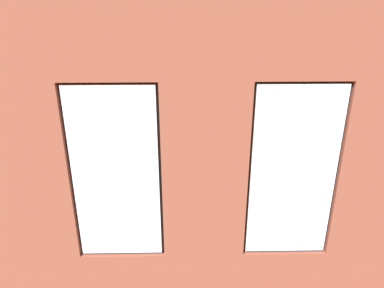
{
  "coord_description": "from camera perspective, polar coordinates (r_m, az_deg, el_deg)",
  "views": [
    {
      "loc": [
        0.21,
        6.06,
        3.6
      ],
      "look_at": [
        0.09,
        0.4,
        1.17
      ],
      "focal_mm": 35.0,
      "sensor_mm": 36.0,
      "label": 1
    }
  ],
  "objects": [
    {
      "name": "potted_plant_mid_room_small",
      "position": [
        7.54,
        6.16,
        -2.15
      ],
      "size": [
        0.28,
        0.28,
        0.59
      ],
      "color": "#47423D",
      "rests_on": "ground_plane"
    },
    {
      "name": "candle_jar",
      "position": [
        6.99,
        -1.83,
        -3.21
      ],
      "size": [
        0.08,
        0.08,
        0.12
      ],
      "primitive_type": "cylinder",
      "color": "#B7333D",
      "rests_on": "coffee_table"
    },
    {
      "name": "papasan_chair",
      "position": [
        8.2,
        -7.0,
        0.42
      ],
      "size": [
        1.08,
        1.08,
        0.68
      ],
      "color": "olive",
      "rests_on": "ground_plane"
    },
    {
      "name": "potted_plant_beside_window_right",
      "position": [
        5.15,
        -17.6,
        -10.97
      ],
      "size": [
        0.83,
        0.83,
        1.23
      ],
      "color": "#9E5638",
      "rests_on": "ground_plane"
    },
    {
      "name": "table_plant_small",
      "position": [
        7.07,
        -3.26,
        -2.63
      ],
      "size": [
        0.1,
        0.1,
        0.17
      ],
      "color": "#9E5638",
      "rests_on": "coffee_table"
    },
    {
      "name": "potted_plant_between_couches",
      "position": [
        5.44,
        16.1,
        -11.98
      ],
      "size": [
        0.91,
        0.91,
        1.33
      ],
      "color": "gray",
      "rests_on": "ground_plane"
    },
    {
      "name": "couch_left",
      "position": [
        6.75,
        21.54,
        -7.47
      ],
      "size": [
        0.95,
        1.78,
        0.8
      ],
      "rotation": [
        0.0,
        0.0,
        1.52
      ],
      "color": "black",
      "rests_on": "ground_plane"
    },
    {
      "name": "cup_ceramic",
      "position": [
        6.91,
        -5.36,
        -3.76
      ],
      "size": [
        0.07,
        0.07,
        0.09
      ],
      "primitive_type": "cylinder",
      "color": "silver",
      "rests_on": "coffee_table"
    },
    {
      "name": "couch_by_window",
      "position": [
        5.3,
        -0.2,
        -14.82
      ],
      "size": [
        2.09,
        0.87,
        0.8
      ],
      "color": "black",
      "rests_on": "ground_plane"
    },
    {
      "name": "remote_black",
      "position": [
        7.14,
        1.3,
        -3.05
      ],
      "size": [
        0.18,
        0.09,
        0.02
      ],
      "primitive_type": "cube",
      "rotation": [
        0.0,
        0.0,
        4.94
      ],
      "color": "black",
      "rests_on": "coffee_table"
    },
    {
      "name": "tv_flatscreen",
      "position": [
        7.09,
        -21.78,
        -1.2
      ],
      "size": [
        1.18,
        0.2,
        0.76
      ],
      "color": "black",
      "rests_on": "media_console"
    },
    {
      "name": "remote_gray",
      "position": [
        6.91,
        -0.95,
        -3.97
      ],
      "size": [
        0.17,
        0.12,
        0.02
      ],
      "primitive_type": "cube",
      "rotation": [
        0.0,
        0.0,
        1.1
      ],
      "color": "#59595B",
      "rests_on": "coffee_table"
    },
    {
      "name": "brick_wall_with_windows",
      "position": [
        3.98,
        1.94,
        -4.36
      ],
      "size": [
        6.12,
        0.3,
        3.53
      ],
      "color": "brown",
      "rests_on": "ground_plane"
    },
    {
      "name": "potted_plant_corner_near_left",
      "position": [
        8.92,
        16.62,
        2.96
      ],
      "size": [
        0.76,
        0.8,
        1.34
      ],
      "color": "gray",
      "rests_on": "ground_plane"
    },
    {
      "name": "media_console",
      "position": [
        7.35,
        -21.07,
        -5.64
      ],
      "size": [
        0.97,
        0.42,
        0.48
      ],
      "primitive_type": "cube",
      "color": "black",
      "rests_on": "ground_plane"
    },
    {
      "name": "white_wall_right",
      "position": [
        6.75,
        -25.81,
        5.13
      ],
      "size": [
        0.1,
        4.83,
        3.53
      ],
      "primitive_type": "cube",
      "color": "white",
      "rests_on": "ground_plane"
    },
    {
      "name": "potted_plant_near_tv",
      "position": [
        6.22,
        -19.44,
        -6.6
      ],
      "size": [
        0.85,
        1.01,
        1.29
      ],
      "color": "brown",
      "rests_on": "ground_plane"
    },
    {
      "name": "ground_plane",
      "position": [
        7.07,
        0.67,
        -7.79
      ],
      "size": [
        6.72,
        5.83,
        0.1
      ],
      "primitive_type": "cube",
      "color": "brown"
    },
    {
      "name": "potted_plant_foreground_right",
      "position": [
        8.73,
        -15.75,
        2.62
      ],
      "size": [
        0.73,
        0.73,
        0.95
      ],
      "color": "beige",
      "rests_on": "ground_plane"
    },
    {
      "name": "coffee_table",
      "position": [
        7.04,
        -1.82,
        -4.01
      ],
      "size": [
        1.41,
        0.76,
        0.42
      ],
      "color": "olive",
      "rests_on": "ground_plane"
    }
  ]
}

